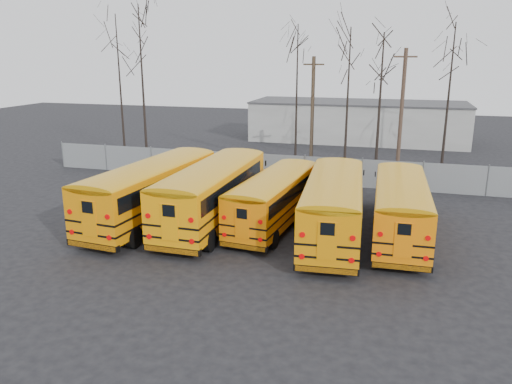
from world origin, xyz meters
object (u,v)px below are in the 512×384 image
(bus_c, at_px, (276,195))
(utility_pole_right, at_px, (401,111))
(bus_b, at_px, (214,188))
(utility_pole_left, at_px, (312,114))
(bus_d, at_px, (334,201))
(bus_a, at_px, (154,186))
(bus_e, at_px, (401,204))

(bus_c, bearing_deg, utility_pole_right, 72.08)
(bus_b, xyz_separation_m, utility_pole_left, (2.90, 13.66, 2.53))
(bus_d, bearing_deg, utility_pole_right, 74.74)
(bus_a, distance_m, bus_e, 13.02)
(utility_pole_left, bearing_deg, utility_pole_right, 11.04)
(bus_a, distance_m, utility_pole_right, 20.18)
(utility_pole_left, bearing_deg, bus_a, -112.89)
(bus_e, relative_size, utility_pole_left, 1.24)
(bus_a, bearing_deg, bus_c, 15.63)
(bus_c, distance_m, utility_pole_left, 13.30)
(bus_a, height_order, bus_e, bus_a)
(bus_d, distance_m, bus_e, 3.31)
(utility_pole_left, relative_size, utility_pole_right, 0.94)
(bus_a, bearing_deg, bus_d, 5.90)
(bus_d, distance_m, utility_pole_left, 14.76)
(bus_c, relative_size, utility_pole_left, 1.20)
(bus_d, height_order, utility_pole_left, utility_pole_left)
(bus_b, height_order, bus_c, bus_b)
(utility_pole_left, bearing_deg, bus_e, -62.10)
(bus_a, height_order, bus_c, bus_a)
(bus_a, xyz_separation_m, bus_e, (12.98, 1.02, -0.20))
(bus_b, distance_m, bus_e, 9.67)
(bus_d, bearing_deg, bus_c, 157.10)
(bus_c, bearing_deg, utility_pole_left, 97.15)
(bus_a, xyz_separation_m, utility_pole_right, (12.75, 15.38, 2.84))
(bus_c, height_order, bus_d, bus_d)
(bus_d, xyz_separation_m, utility_pole_left, (-3.57, 14.08, 2.61))
(bus_d, relative_size, utility_pole_left, 1.34)
(bus_b, xyz_separation_m, utility_pole_right, (9.43, 14.84, 2.84))
(bus_b, xyz_separation_m, bus_c, (3.24, 0.67, -0.29))
(bus_e, height_order, utility_pole_left, utility_pole_left)
(utility_pole_left, bearing_deg, bus_d, -75.00)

